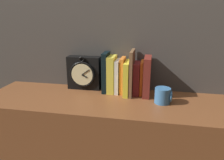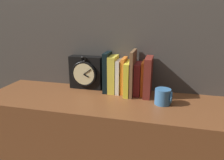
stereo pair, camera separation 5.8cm
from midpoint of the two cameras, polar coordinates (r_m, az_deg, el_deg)
The scene contains 12 objects.
wall_back at distance 1.26m, azimuth 0.67°, elevation 18.11°, with size 6.00×0.05×2.60m.
clock at distance 1.28m, azimuth -8.59°, elevation 1.85°, with size 0.19×0.08×0.20m.
book_slot0_black at distance 1.22m, azimuth -2.94°, elevation 2.03°, with size 0.03×0.11×0.22m.
book_slot1_yellow at distance 1.22m, azimuth -1.38°, elevation 1.52°, with size 0.04×0.12×0.20m.
book_slot2_white at distance 1.21m, azimuth 0.19°, elevation 1.02°, with size 0.02×0.12×0.19m.
book_slot3_orange at distance 1.21m, azimuth 1.41°, elevation 1.23°, with size 0.02×0.11×0.20m.
book_slot4_yellow at distance 1.19m, azimuth 2.61°, elevation 0.54°, with size 0.03×0.15×0.18m.
book_slot5_brown at distance 1.18m, azimuth 3.83°, elevation 1.89°, with size 0.02×0.15×0.24m.
book_slot6_maroon at distance 1.20m, azimuth 5.16°, elevation 0.44°, with size 0.03×0.12×0.17m.
book_slot7_orange at distance 1.20m, azimuth 6.43°, elevation 0.62°, with size 0.01×0.11×0.18m.
book_slot8_maroon at distance 1.18m, azimuth 7.77°, elevation 0.95°, with size 0.04×0.14×0.21m.
mug at distance 1.10m, azimuth 11.77°, elevation -4.03°, with size 0.08×0.08×0.08m.
Camera 1 is at (0.20, -1.02, 1.28)m, focal length 35.00 mm.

